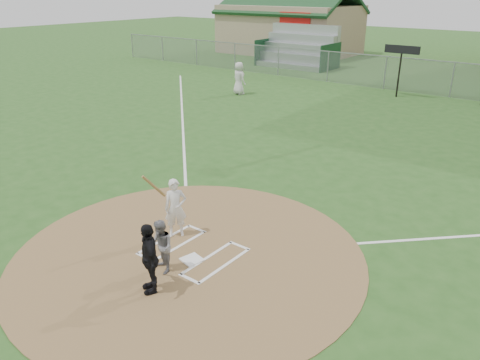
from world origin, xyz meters
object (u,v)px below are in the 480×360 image
Objects in this scene: home_plate at (192,260)px; catcher at (161,247)px; umpire at (149,258)px; ondeck_player at (239,78)px; batter_at_plate at (175,208)px.

home_plate is 0.98m from catcher.
umpire is 19.77m from ondeck_player.
home_plate is 18.58m from ondeck_player.
batter_at_plate is (-1.27, 2.02, -0.00)m from umpire.
home_plate is 0.36× the size of catcher.
catcher is 0.70× the size of batter_at_plate.
batter_at_plate reaches higher than catcher.
home_plate is 1.57m from umpire.
ondeck_player is at bearing 122.55° from batter_at_plate.
umpire is 2.39m from batter_at_plate.
umpire is (0.13, -1.37, 0.77)m from home_plate.
home_plate is at bearing 98.11° from catcher.
ondeck_player is 1.06× the size of batter_at_plate.
ondeck_player is (-10.29, 16.04, 0.30)m from catcher.
home_plate is at bearing 129.01° from umpire.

